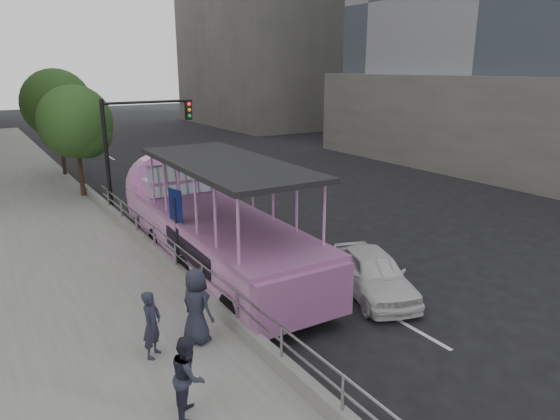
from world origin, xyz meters
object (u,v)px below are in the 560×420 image
at_px(pedestrian_near, 152,324).
at_px(pedestrian_mid, 189,376).
at_px(street_tree_far, 59,106).
at_px(street_tree_near, 78,125).
at_px(duck_boat, 208,225).
at_px(car, 373,273).
at_px(traffic_signal, 133,137).
at_px(parking_sign, 177,226).
at_px(pedestrian_far, 197,306).

relative_size(pedestrian_near, pedestrian_mid, 0.98).
bearing_deg(street_tree_far, street_tree_near, -91.91).
bearing_deg(pedestrian_mid, duck_boat, -1.58).
height_order(car, pedestrian_near, pedestrian_near).
relative_size(traffic_signal, street_tree_near, 0.91).
distance_m(duck_boat, pedestrian_near, 6.15).
height_order(pedestrian_near, street_tree_near, street_tree_near).
height_order(street_tree_near, street_tree_far, street_tree_far).
relative_size(traffic_signal, street_tree_far, 0.81).
height_order(pedestrian_near, parking_sign, parking_sign).
distance_m(pedestrian_mid, traffic_signal, 15.30).
bearing_deg(street_tree_near, pedestrian_far, -92.94).
distance_m(pedestrian_near, pedestrian_mid, 2.23).
distance_m(duck_boat, pedestrian_mid, 8.07).
xyz_separation_m(car, traffic_signal, (-3.20, 12.27, 2.82)).
distance_m(pedestrian_near, pedestrian_far, 1.09).
height_order(pedestrian_far, street_tree_near, street_tree_near).
relative_size(pedestrian_mid, street_tree_near, 0.28).
bearing_deg(street_tree_far, pedestrian_near, -95.48).
height_order(duck_boat, street_tree_near, street_tree_near).
xyz_separation_m(pedestrian_far, street_tree_far, (1.01, 21.83, 3.10)).
bearing_deg(pedestrian_far, duck_boat, -47.23).
distance_m(car, pedestrian_mid, 7.19).
xyz_separation_m(parking_sign, traffic_signal, (1.29, 8.40, 1.63)).
distance_m(duck_boat, traffic_signal, 7.80).
bearing_deg(car, pedestrian_near, -158.77).
bearing_deg(traffic_signal, duck_boat, -88.98).
xyz_separation_m(parking_sign, street_tree_far, (-0.10, 17.83, 2.44)).
bearing_deg(pedestrian_mid, street_tree_far, 20.52).
height_order(parking_sign, traffic_signal, traffic_signal).
distance_m(duck_boat, street_tree_near, 11.33).
bearing_deg(street_tree_far, traffic_signal, -81.57).
relative_size(duck_boat, traffic_signal, 2.23).
height_order(car, street_tree_near, street_tree_near).
bearing_deg(traffic_signal, pedestrian_far, -101.00).
xyz_separation_m(pedestrian_mid, traffic_signal, (3.56, 14.69, 2.41)).
bearing_deg(parking_sign, pedestrian_far, -105.59).
distance_m(pedestrian_far, street_tree_near, 16.07).
relative_size(pedestrian_far, parking_sign, 0.60).
bearing_deg(car, parking_sign, 158.89).
bearing_deg(duck_boat, street_tree_near, 98.99).
xyz_separation_m(duck_boat, car, (3.07, -4.76, -0.74)).
bearing_deg(street_tree_near, traffic_signal, -65.02).
relative_size(duck_boat, car, 2.91).
bearing_deg(car, duck_boat, 142.44).
height_order(pedestrian_near, pedestrian_mid, pedestrian_mid).
xyz_separation_m(pedestrian_near, pedestrian_far, (1.09, 0.06, 0.12)).
bearing_deg(street_tree_far, duck_boat, -84.84).
bearing_deg(car, street_tree_near, 126.61).
relative_size(car, street_tree_near, 0.70).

